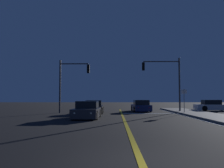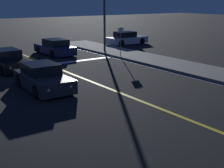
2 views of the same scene
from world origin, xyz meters
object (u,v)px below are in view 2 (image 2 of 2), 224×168
Objects in this scene: car_lead_oncoming_black at (7,61)px; car_side_waiting_charcoal at (43,78)px; car_following_oncoming_white at (127,39)px; car_far_approaching_navy at (55,48)px; traffic_signal_near_right at (90,6)px; street_sign_corner at (121,37)px.

car_side_waiting_charcoal is at bearing 89.00° from car_lead_oncoming_black.
car_following_oncoming_white is 1.00× the size of car_far_approaching_navy.
traffic_signal_near_right is at bearing -32.27° from car_far_approaching_navy.
car_side_waiting_charcoal is 1.74× the size of street_sign_corner.
car_following_oncoming_white is 0.74× the size of traffic_signal_near_right.
car_far_approaching_navy is at bearing -145.94° from car_lead_oncoming_black.
car_lead_oncoming_black is 0.74× the size of traffic_signal_near_right.
car_lead_oncoming_black is 1.04× the size of car_side_waiting_charcoal.
car_lead_oncoming_black is at bearing 175.60° from street_sign_corner.
car_far_approaching_navy is 10.95m from car_side_waiting_charcoal.
car_following_oncoming_white is 7.86m from traffic_signal_near_right.
car_lead_oncoming_black is 1.82× the size of street_sign_corner.
car_side_waiting_charcoal is at bearing -149.79° from street_sign_corner.
car_side_waiting_charcoal is (-14.24, -11.15, 0.00)m from car_following_oncoming_white.
traffic_signal_near_right reaches higher than street_sign_corner.
car_lead_oncoming_black is at bearing -88.62° from car_side_waiting_charcoal.
car_following_oncoming_white is at bearing -154.22° from traffic_signal_near_right.
car_following_oncoming_white is 18.09m from car_side_waiting_charcoal.
car_lead_oncoming_black is 5.98m from car_side_waiting_charcoal.
car_side_waiting_charcoal is 11.82m from traffic_signal_near_right.
car_far_approaching_navy is 1.82× the size of street_sign_corner.
car_side_waiting_charcoal is 0.71× the size of traffic_signal_near_right.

